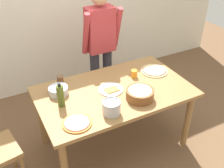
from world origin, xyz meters
TOP-DOWN VIEW (x-y plane):
  - ground at (0.00, 0.00)m, footprint 8.00×8.00m
  - wall_back at (0.00, 1.60)m, footprint 5.60×0.10m
  - dining_table at (0.00, 0.00)m, footprint 1.60×0.96m
  - person_cook at (0.21, 0.76)m, footprint 0.49×0.25m
  - pizza_raw_on_board at (0.60, 0.13)m, footprint 0.31×0.31m
  - pizza_cooked_on_tray at (-0.54, -0.31)m, footprint 0.27×0.27m
  - plate_with_slice at (-0.03, 0.02)m, footprint 0.26×0.26m
  - popcorn_bowl at (0.16, -0.24)m, footprint 0.28×0.28m
  - mixing_bowl_steel at (-0.53, 0.21)m, footprint 0.20×0.20m
  - olive_oil_bottle at (-0.57, 0.01)m, footprint 0.07×0.07m
  - steel_pot at (-0.20, -0.32)m, footprint 0.17×0.17m
  - cup_orange at (0.32, 0.13)m, footprint 0.07×0.07m
  - cup_small_brown at (-0.45, 0.39)m, footprint 0.07×0.07m

SIDE VIEW (x-z plane):
  - ground at x=0.00m, z-range 0.00..0.00m
  - dining_table at x=0.00m, z-range 0.29..1.05m
  - plate_with_slice at x=-0.03m, z-range 0.76..0.78m
  - pizza_raw_on_board at x=0.60m, z-range 0.76..0.78m
  - pizza_cooked_on_tray at x=-0.54m, z-range 0.76..0.78m
  - mixing_bowl_steel at x=-0.53m, z-range 0.76..0.84m
  - cup_orange at x=0.32m, z-range 0.76..0.84m
  - cup_small_brown at x=-0.45m, z-range 0.76..0.84m
  - popcorn_bowl at x=0.16m, z-range 0.76..0.88m
  - steel_pot at x=-0.20m, z-range 0.76..0.89m
  - olive_oil_bottle at x=-0.57m, z-range 0.75..1.00m
  - person_cook at x=0.21m, z-range 0.13..1.75m
  - wall_back at x=0.00m, z-range 0.00..2.60m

